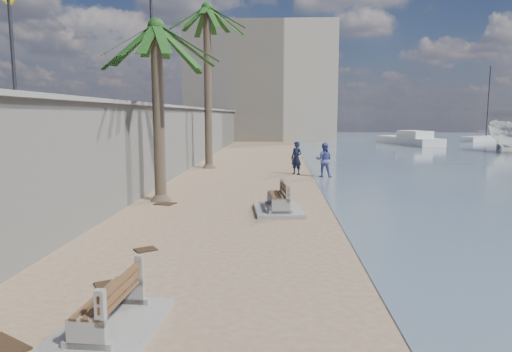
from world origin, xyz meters
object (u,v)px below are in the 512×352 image
object	(u,v)px
sailboat_west	(486,138)
bench_far	(278,200)
palm_mid	(156,28)
palm_back	(207,11)
yacht_far	(408,141)
bench_near	(110,307)
person_b	(324,158)
person_a	(296,156)

from	to	relation	value
sailboat_west	bench_far	bearing A→B (deg)	-120.96
bench_far	palm_mid	xyz separation A→B (m)	(-4.31, 1.76, 5.74)
palm_back	yacht_far	bearing A→B (deg)	51.41
bench_near	bench_far	xyz separation A→B (m)	(2.45, 8.35, 0.03)
person_b	yacht_far	world-z (taller)	person_b
yacht_far	palm_mid	bearing A→B (deg)	135.72
palm_back	sailboat_west	xyz separation A→B (m)	(29.00, 29.38, -8.68)
bench_near	person_b	world-z (taller)	person_b
palm_mid	sailboat_west	size ratio (longest dim) A/B	0.80
palm_back	yacht_far	xyz separation A→B (m)	(17.90, 22.43, -8.64)
person_b	yacht_far	xyz separation A→B (m)	(11.47, 26.00, -0.61)
palm_back	person_a	distance (m)	9.81
palm_back	sailboat_west	size ratio (longest dim) A/B	1.13
palm_mid	person_b	xyz separation A→B (m)	(6.64, 6.79, -5.18)
person_a	person_b	xyz separation A→B (m)	(1.36, -0.94, -0.04)
bench_near	bench_far	distance (m)	8.70
bench_near	palm_back	distance (m)	22.27
sailboat_west	yacht_far	bearing A→B (deg)	-147.93
person_b	sailboat_west	size ratio (longest dim) A/B	0.22
person_a	yacht_far	xyz separation A→B (m)	(12.83, 25.06, -0.65)
person_a	person_b	size ratio (longest dim) A/B	1.04
bench_far	yacht_far	bearing A→B (deg)	68.23
person_a	palm_back	bearing A→B (deg)	-169.80
palm_back	person_a	bearing A→B (deg)	-27.49
person_b	yacht_far	distance (m)	28.42
yacht_far	bench_near	bearing A→B (deg)	143.88
person_a	yacht_far	bearing A→B (deg)	100.56
bench_near	person_b	size ratio (longest dim) A/B	1.07
bench_near	palm_back	size ratio (longest dim) A/B	0.20
bench_far	sailboat_west	world-z (taller)	sailboat_west
bench_near	sailboat_west	distance (m)	56.86
sailboat_west	person_b	bearing A→B (deg)	-124.42
person_a	sailboat_west	world-z (taller)	sailboat_west
person_a	person_b	world-z (taller)	person_a
person_a	sailboat_west	xyz separation A→B (m)	(23.94, 32.02, -0.69)
bench_far	palm_mid	world-z (taller)	palm_mid
bench_far	yacht_far	world-z (taller)	yacht_far
bench_far	person_b	bearing A→B (deg)	74.81
palm_back	person_b	bearing A→B (deg)	-29.07
bench_far	person_b	world-z (taller)	person_b
sailboat_west	palm_back	bearing A→B (deg)	-134.63
palm_mid	palm_back	bearing A→B (deg)	88.83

